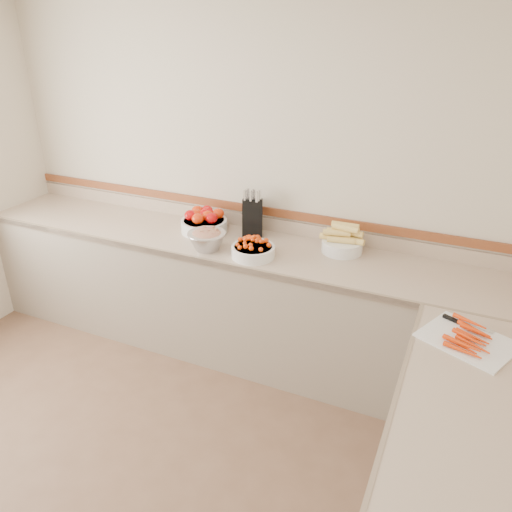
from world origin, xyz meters
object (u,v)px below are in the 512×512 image
at_px(rhubarb_bowl, 207,239).
at_px(cutting_board, 468,339).
at_px(cherry_tomato_bowl, 253,249).
at_px(knife_block, 252,216).
at_px(tomato_bowl, 204,221).
at_px(corn_bowl, 342,242).

xyz_separation_m(rhubarb_bowl, cutting_board, (1.69, -0.43, -0.06)).
xyz_separation_m(cherry_tomato_bowl, rhubarb_bowl, (-0.34, -0.02, 0.02)).
xyz_separation_m(knife_block, tomato_bowl, (-0.35, -0.09, -0.06)).
bearing_deg(cherry_tomato_bowl, knife_block, 115.29).
relative_size(cherry_tomato_bowl, rhubarb_bowl, 1.10).
relative_size(knife_block, cutting_board, 0.68).
relative_size(tomato_bowl, corn_bowl, 1.12).
bearing_deg(knife_block, tomato_bowl, -165.96).
distance_m(knife_block, rhubarb_bowl, 0.41).
xyz_separation_m(tomato_bowl, rhubarb_bowl, (0.18, -0.28, 0.00)).
height_order(cherry_tomato_bowl, rhubarb_bowl, cherry_tomato_bowl).
bearing_deg(tomato_bowl, cherry_tomato_bowl, -26.03).
height_order(rhubarb_bowl, cutting_board, rhubarb_bowl).
distance_m(tomato_bowl, corn_bowl, 1.03).
xyz_separation_m(knife_block, corn_bowl, (0.68, -0.02, -0.07)).
distance_m(knife_block, cherry_tomato_bowl, 0.39).
relative_size(corn_bowl, cutting_board, 0.60).
distance_m(tomato_bowl, rhubarb_bowl, 0.33).
xyz_separation_m(corn_bowl, cutting_board, (0.84, -0.77, -0.06)).
bearing_deg(knife_block, rhubarb_bowl, -115.63).
bearing_deg(cherry_tomato_bowl, rhubarb_bowl, -175.88).
bearing_deg(cherry_tomato_bowl, tomato_bowl, 153.97).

